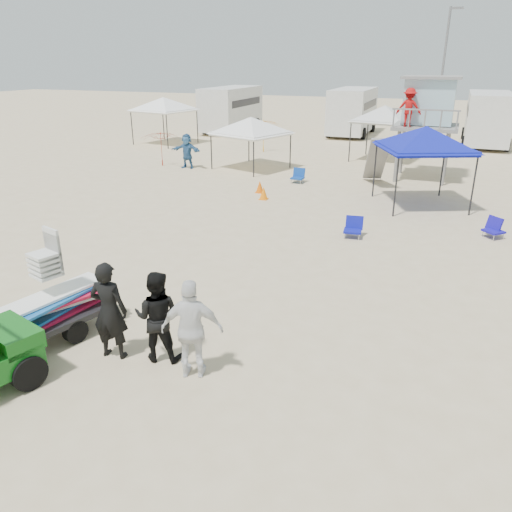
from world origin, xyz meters
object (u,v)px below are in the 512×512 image
(canopy_blue, at_px, (427,130))
(man_left, at_px, (109,311))
(lifeguard_tower, at_px, (427,105))
(surf_trailer, at_px, (56,298))

(canopy_blue, bearing_deg, man_left, -109.19)
(lifeguard_tower, xyz_separation_m, canopy_blue, (0.36, -4.85, -0.48))
(man_left, height_order, canopy_blue, canopy_blue)
(man_left, bearing_deg, surf_trailer, -19.09)
(surf_trailer, xyz_separation_m, lifeguard_tower, (5.66, 17.48, 2.51))
(lifeguard_tower, distance_m, canopy_blue, 4.89)
(man_left, xyz_separation_m, canopy_blue, (4.50, 12.92, 1.87))
(canopy_blue, bearing_deg, lifeguard_tower, 94.22)
(man_left, bearing_deg, canopy_blue, -117.09)
(man_left, distance_m, canopy_blue, 13.81)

